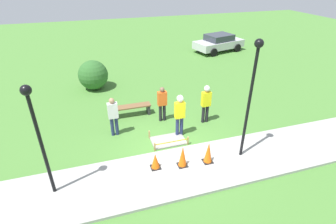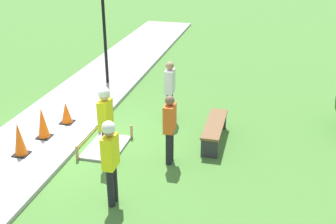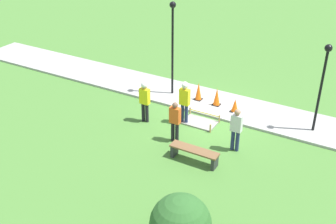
% 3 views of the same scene
% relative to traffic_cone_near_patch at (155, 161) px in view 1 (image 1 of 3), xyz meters
% --- Properties ---
extents(ground_plane, '(60.00, 60.00, 0.00)m').
position_rel_traffic_cone_near_patch_xyz_m(ground_plane, '(0.95, 0.84, -0.39)').
color(ground_plane, '#477A33').
extents(sidewalk, '(28.00, 2.42, 0.10)m').
position_rel_traffic_cone_near_patch_xyz_m(sidewalk, '(0.95, -0.37, -0.34)').
color(sidewalk, '#9E9E99').
rests_on(sidewalk, ground_plane).
extents(wet_concrete_patch, '(1.39, 0.92, 0.36)m').
position_rel_traffic_cone_near_patch_xyz_m(wet_concrete_patch, '(0.92, 1.48, -0.35)').
color(wet_concrete_patch, gray).
rests_on(wet_concrete_patch, ground_plane).
extents(traffic_cone_near_patch, '(0.34, 0.34, 0.58)m').
position_rel_traffic_cone_near_patch_xyz_m(traffic_cone_near_patch, '(0.00, 0.00, 0.00)').
color(traffic_cone_near_patch, black).
rests_on(traffic_cone_near_patch, sidewalk).
extents(traffic_cone_far_patch, '(0.34, 0.34, 0.80)m').
position_rel_traffic_cone_near_patch_xyz_m(traffic_cone_far_patch, '(0.92, -0.17, 0.11)').
color(traffic_cone_far_patch, black).
rests_on(traffic_cone_far_patch, sidewalk).
extents(traffic_cone_sidewalk_edge, '(0.34, 0.34, 0.81)m').
position_rel_traffic_cone_near_patch_xyz_m(traffic_cone_sidewalk_edge, '(1.84, -0.25, 0.11)').
color(traffic_cone_sidewalk_edge, black).
rests_on(traffic_cone_sidewalk_edge, sidewalk).
extents(park_bench, '(1.78, 0.44, 0.52)m').
position_rel_traffic_cone_near_patch_xyz_m(park_bench, '(-0.08, 3.99, -0.02)').
color(park_bench, '#2D2D33').
rests_on(park_bench, ground_plane).
extents(worker_supervisor, '(0.40, 0.27, 1.84)m').
position_rel_traffic_cone_near_patch_xyz_m(worker_supervisor, '(1.49, 1.76, 0.72)').
color(worker_supervisor, navy).
rests_on(worker_supervisor, ground_plane).
extents(worker_assistant, '(0.40, 0.26, 1.78)m').
position_rel_traffic_cone_near_patch_xyz_m(worker_assistant, '(2.95, 2.44, 0.67)').
color(worker_assistant, black).
rests_on(worker_assistant, ground_plane).
extents(bystander_in_orange_shirt, '(0.40, 0.22, 1.64)m').
position_rel_traffic_cone_near_patch_xyz_m(bystander_in_orange_shirt, '(1.16, 3.14, 0.54)').
color(bystander_in_orange_shirt, black).
rests_on(bystander_in_orange_shirt, ground_plane).
extents(bystander_in_gray_shirt, '(0.40, 0.22, 1.69)m').
position_rel_traffic_cone_near_patch_xyz_m(bystander_in_gray_shirt, '(-1.04, 2.60, 0.57)').
color(bystander_in_gray_shirt, navy).
rests_on(bystander_in_gray_shirt, ground_plane).
extents(lamppost_near, '(0.28, 0.28, 4.23)m').
position_rel_traffic_cone_near_patch_xyz_m(lamppost_near, '(3.17, -0.24, 2.45)').
color(lamppost_near, black).
rests_on(lamppost_near, sidewalk).
extents(lamppost_far, '(0.28, 0.28, 3.54)m').
position_rel_traffic_cone_near_patch_xyz_m(lamppost_far, '(-3.25, -0.11, 2.06)').
color(lamppost_far, black).
rests_on(lamppost_far, sidewalk).
extents(parked_car_silver, '(4.38, 2.76, 1.39)m').
position_rel_traffic_cone_near_patch_xyz_m(parked_car_silver, '(8.73, 12.54, 0.34)').
color(parked_car_silver, '#BCBCC1').
rests_on(parked_car_silver, ground_plane).
extents(shrub_rounded_near, '(1.65, 1.65, 1.65)m').
position_rel_traffic_cone_near_patch_xyz_m(shrub_rounded_near, '(-1.54, 7.73, 0.44)').
color(shrub_rounded_near, '#2D6028').
rests_on(shrub_rounded_near, ground_plane).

